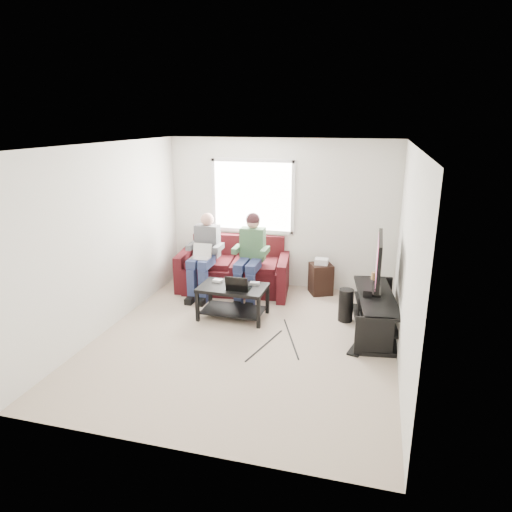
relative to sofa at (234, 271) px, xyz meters
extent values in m
plane|color=#C4AC98|center=(0.73, -1.82, -0.34)|extent=(4.50, 4.50, 0.00)
plane|color=white|center=(0.73, -1.82, 2.26)|extent=(4.50, 4.50, 0.00)
plane|color=silver|center=(0.73, 0.43, 0.96)|extent=(4.50, 0.00, 4.50)
plane|color=silver|center=(0.73, -4.07, 0.96)|extent=(4.50, 0.00, 4.50)
plane|color=silver|center=(-1.27, -1.82, 0.96)|extent=(0.00, 4.50, 4.50)
plane|color=silver|center=(2.73, -1.82, 0.96)|extent=(0.00, 4.50, 4.50)
cube|color=white|center=(0.23, 0.42, 1.26)|extent=(1.40, 0.01, 1.20)
cube|color=silver|center=(0.23, 0.41, 1.26)|extent=(1.48, 0.04, 1.28)
cube|color=#421014|center=(0.00, -0.05, -0.11)|extent=(1.74, 1.07, 0.45)
cube|color=#421014|center=(0.00, 0.33, 0.35)|extent=(1.66, 0.41, 0.46)
cube|color=#421014|center=(-0.90, -0.05, -0.01)|extent=(0.27, 0.98, 0.65)
cube|color=#421014|center=(0.90, -0.05, -0.01)|extent=(0.27, 0.98, 0.65)
cube|color=#421014|center=(-0.40, -0.07, 0.17)|extent=(0.84, 0.84, 0.10)
cube|color=#421014|center=(0.40, -0.07, 0.17)|extent=(0.84, 0.84, 0.10)
cube|color=navy|center=(-0.50, -0.52, 0.29)|extent=(0.16, 0.45, 0.14)
cube|color=navy|center=(-0.30, -0.52, 0.29)|extent=(0.16, 0.45, 0.14)
cube|color=navy|center=(-0.50, -0.71, -0.06)|extent=(0.13, 0.13, 0.55)
cube|color=navy|center=(-0.30, -0.71, -0.06)|extent=(0.13, 0.13, 0.55)
cube|color=#5A5B60|center=(-0.40, -0.20, 0.57)|extent=(0.40, 0.22, 0.55)
sphere|color=tan|center=(-0.40, -0.18, 0.94)|extent=(0.22, 0.22, 0.22)
cube|color=navy|center=(0.30, -0.52, 0.29)|extent=(0.16, 0.45, 0.14)
cube|color=navy|center=(0.50, -0.52, 0.29)|extent=(0.16, 0.45, 0.14)
cube|color=navy|center=(0.30, -0.71, -0.06)|extent=(0.13, 0.13, 0.55)
cube|color=navy|center=(0.50, -0.71, -0.06)|extent=(0.13, 0.13, 0.55)
cube|color=#4F5151|center=(0.40, -0.20, 0.57)|extent=(0.40, 0.22, 0.55)
sphere|color=tan|center=(0.40, -0.18, 0.94)|extent=(0.22, 0.22, 0.22)
sphere|color=black|center=(0.40, -0.18, 0.98)|extent=(0.23, 0.23, 0.23)
cube|color=black|center=(0.35, -1.15, 0.14)|extent=(1.01, 0.63, 0.05)
cube|color=black|center=(0.35, -1.15, -0.22)|extent=(0.93, 0.55, 0.02)
cube|color=black|center=(-0.12, -1.43, -0.11)|extent=(0.05, 0.05, 0.45)
cube|color=black|center=(0.82, -1.43, -0.11)|extent=(0.05, 0.05, 0.45)
cube|color=black|center=(-0.12, -0.88, -0.11)|extent=(0.05, 0.05, 0.45)
cube|color=black|center=(0.82, -0.88, -0.11)|extent=(0.05, 0.05, 0.45)
cube|color=silver|center=(0.07, -1.03, 0.18)|extent=(0.15, 0.11, 0.04)
cube|color=black|center=(0.25, -0.97, 0.18)|extent=(0.15, 0.11, 0.04)
cube|color=gray|center=(0.65, -1.00, 0.18)|extent=(0.15, 0.10, 0.04)
cube|color=black|center=(2.43, -1.06, 0.18)|extent=(0.70, 1.66, 0.04)
cube|color=black|center=(2.43, -1.06, -0.07)|extent=(0.65, 1.59, 0.03)
cube|color=black|center=(2.43, -1.06, -0.31)|extent=(0.70, 1.66, 0.06)
cube|color=black|center=(2.43, -1.84, -0.07)|extent=(0.48, 0.11, 0.54)
cube|color=black|center=(2.43, -0.27, -0.07)|extent=(0.48, 0.11, 0.54)
cube|color=black|center=(2.43, -0.96, 0.22)|extent=(0.12, 0.40, 0.04)
cube|color=black|center=(2.43, -0.96, 0.30)|extent=(0.06, 0.06, 0.12)
cube|color=black|center=(2.43, -0.96, 0.69)|extent=(0.05, 1.10, 0.65)
cube|color=#EB377B|center=(2.40, -0.96, 0.69)|extent=(0.01, 1.01, 0.58)
cube|color=black|center=(2.31, -0.96, 0.25)|extent=(0.12, 0.50, 0.10)
cylinder|color=#A87A48|center=(2.38, -0.43, 0.26)|extent=(0.08, 0.08, 0.12)
cube|color=silver|center=(2.43, -1.46, -0.02)|extent=(0.30, 0.22, 0.06)
cube|color=gray|center=(2.43, -0.76, -0.01)|extent=(0.34, 0.26, 0.08)
cube|color=black|center=(2.43, -1.11, -0.02)|extent=(0.38, 0.30, 0.07)
cylinder|color=black|center=(2.01, -0.85, -0.09)|extent=(0.22, 0.22, 0.50)
cube|color=black|center=(2.24, -1.69, -0.32)|extent=(0.26, 0.49, 0.03)
cube|color=black|center=(1.51, 0.18, -0.07)|extent=(0.35, 0.35, 0.53)
cube|color=silver|center=(1.51, 0.18, 0.24)|extent=(0.22, 0.18, 0.10)
camera|label=1|loc=(2.33, -7.25, 2.57)|focal=32.00mm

